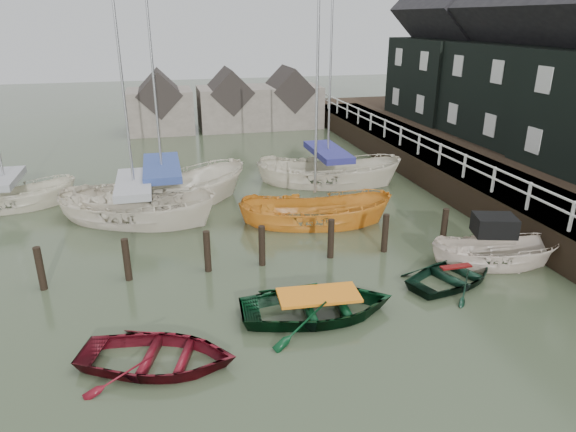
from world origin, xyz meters
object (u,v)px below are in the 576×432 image
object	(u,v)px
rowboat_red	(159,365)
sailboat_a	(138,219)
rowboat_green	(318,315)
sailboat_e	(10,206)
sailboat_c	(314,222)
sailboat_d	(327,182)
motorboat	(492,262)
rowboat_dkgreen	(454,281)
sailboat_b	(165,205)

from	to	relation	value
rowboat_red	sailboat_a	xyz separation A→B (m)	(-0.69, 9.81, 0.06)
rowboat_green	sailboat_e	bearing A→B (deg)	46.21
sailboat_c	sailboat_d	distance (m)	5.33
motorboat	sailboat_c	xyz separation A→B (m)	(-4.69, 5.09, -0.09)
motorboat	sailboat_d	xyz separation A→B (m)	(-2.55, 9.97, -0.04)
rowboat_red	sailboat_e	distance (m)	14.16
sailboat_a	sailboat_e	distance (m)	6.19
sailboat_c	sailboat_d	bearing A→B (deg)	-9.93
rowboat_dkgreen	sailboat_e	size ratio (longest dim) A/B	0.37
rowboat_red	sailboat_b	distance (m)	11.36
rowboat_green	sailboat_c	world-z (taller)	sailboat_c
rowboat_green	sailboat_d	xyz separation A→B (m)	(4.05, 11.55, 0.06)
sailboat_a	motorboat	bearing A→B (deg)	-96.24
rowboat_red	sailboat_b	xyz separation A→B (m)	(0.44, 11.35, 0.06)
rowboat_red	sailboat_e	world-z (taller)	sailboat_e
motorboat	sailboat_b	bearing A→B (deg)	67.42
rowboat_green	motorboat	bearing A→B (deg)	-72.49
sailboat_d	sailboat_e	distance (m)	14.53
sailboat_d	sailboat_e	size ratio (longest dim) A/B	1.27
rowboat_green	sailboat_a	bearing A→B (deg)	34.31
rowboat_dkgreen	sailboat_a	world-z (taller)	sailboat_a
rowboat_dkgreen	sailboat_e	bearing A→B (deg)	34.72
sailboat_b	sailboat_e	bearing A→B (deg)	62.14
rowboat_green	rowboat_dkgreen	distance (m)	4.82
sailboat_c	rowboat_green	bearing A→B (deg)	177.84
rowboat_green	rowboat_dkgreen	xyz separation A→B (m)	(4.75, 0.86, 0.00)
rowboat_red	sailboat_a	bearing A→B (deg)	22.44
rowboat_dkgreen	sailboat_a	distance (m)	12.50
motorboat	sailboat_a	xyz separation A→B (m)	(-11.63, 7.05, -0.04)
rowboat_green	motorboat	size ratio (longest dim) A/B	0.97
sailboat_e	sailboat_a	bearing A→B (deg)	-124.16
sailboat_b	sailboat_d	distance (m)	8.07
sailboat_a	sailboat_b	world-z (taller)	sailboat_b
sailboat_b	sailboat_c	size ratio (longest dim) A/B	1.14
sailboat_a	sailboat_c	size ratio (longest dim) A/B	0.99
rowboat_green	sailboat_d	world-z (taller)	sailboat_d
rowboat_red	rowboat_dkgreen	bearing A→B (deg)	-58.96
rowboat_green	sailboat_a	world-z (taller)	sailboat_a
motorboat	sailboat_b	size ratio (longest dim) A/B	0.36
sailboat_c	sailboat_d	world-z (taller)	sailboat_d
rowboat_green	rowboat_dkgreen	bearing A→B (deg)	-75.72
rowboat_dkgreen	sailboat_c	distance (m)	6.47
motorboat	sailboat_c	world-z (taller)	sailboat_c
motorboat	sailboat_e	world-z (taller)	sailboat_e
sailboat_a	rowboat_red	bearing A→B (deg)	-150.98
rowboat_green	sailboat_e	size ratio (longest dim) A/B	0.47
rowboat_green	sailboat_a	distance (m)	9.99
rowboat_green	sailboat_d	bearing A→B (deg)	-15.27
sailboat_c	rowboat_red	bearing A→B (deg)	155.27
sailboat_a	rowboat_green	bearing A→B (deg)	-124.76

